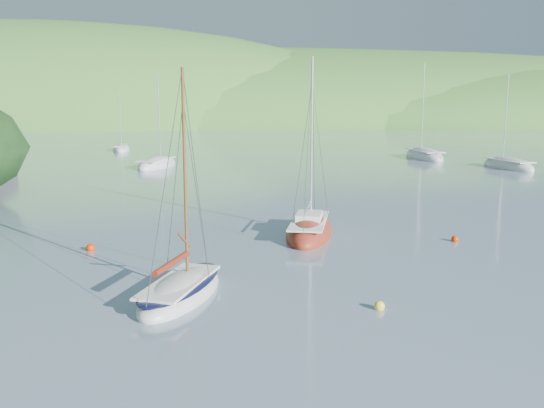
{
  "coord_description": "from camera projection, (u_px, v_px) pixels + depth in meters",
  "views": [
    {
      "loc": [
        -0.99,
        -21.63,
        7.73
      ],
      "look_at": [
        0.84,
        8.0,
        2.4
      ],
      "focal_mm": 40.0,
      "sensor_mm": 36.0,
      "label": 1
    }
  ],
  "objects": [
    {
      "name": "daysailer_white",
      "position": [
        180.0,
        292.0,
        23.54
      ],
      "size": [
        4.04,
        6.53,
        9.43
      ],
      "rotation": [
        0.0,
        0.0,
        -0.32
      ],
      "color": "silver",
      "rests_on": "ground"
    },
    {
      "name": "sloop_red",
      "position": [
        309.0,
        231.0,
        33.99
      ],
      "size": [
        3.96,
        7.59,
        10.69
      ],
      "rotation": [
        0.0,
        0.0,
        -0.21
      ],
      "color": "maroon",
      "rests_on": "ground"
    },
    {
      "name": "distant_sloop_a",
      "position": [
        157.0,
        165.0,
        66.22
      ],
      "size": [
        4.94,
        8.25,
        11.12
      ],
      "rotation": [
        0.0,
        0.0,
        -0.3
      ],
      "color": "silver",
      "rests_on": "ground"
    },
    {
      "name": "ground",
      "position": [
        263.0,
        305.0,
        22.68
      ],
      "size": [
        700.0,
        700.0,
        0.0
      ],
      "primitive_type": "plane",
      "color": "gray",
      "rests_on": "ground"
    },
    {
      "name": "distant_sloop_d",
      "position": [
        508.0,
        166.0,
        65.31
      ],
      "size": [
        4.34,
        8.11,
        11.0
      ],
      "rotation": [
        0.0,
        0.0,
        0.22
      ],
      "color": "silver",
      "rests_on": "ground"
    },
    {
      "name": "distant_sloop_c",
      "position": [
        121.0,
        149.0,
        86.11
      ],
      "size": [
        3.06,
        6.65,
        9.16
      ],
      "rotation": [
        0.0,
        0.0,
        0.13
      ],
      "color": "silver",
      "rests_on": "ground"
    },
    {
      "name": "distant_sloop_b",
      "position": [
        424.0,
        157.0,
        75.29
      ],
      "size": [
        3.96,
        9.25,
        12.84
      ],
      "rotation": [
        0.0,
        0.0,
        0.09
      ],
      "color": "silver",
      "rests_on": "ground"
    },
    {
      "name": "shoreline_hills",
      "position": [
        207.0,
        120.0,
        191.48
      ],
      "size": [
        690.0,
        135.0,
        56.0
      ],
      "color": "#39762C",
      "rests_on": "ground"
    },
    {
      "name": "mooring_buoys",
      "position": [
        240.0,
        269.0,
        26.86
      ],
      "size": [
        19.54,
        10.51,
        0.47
      ],
      "color": "yellow",
      "rests_on": "ground"
    }
  ]
}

